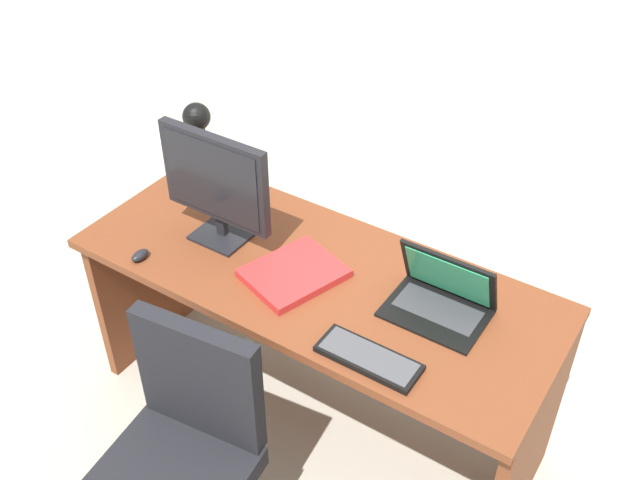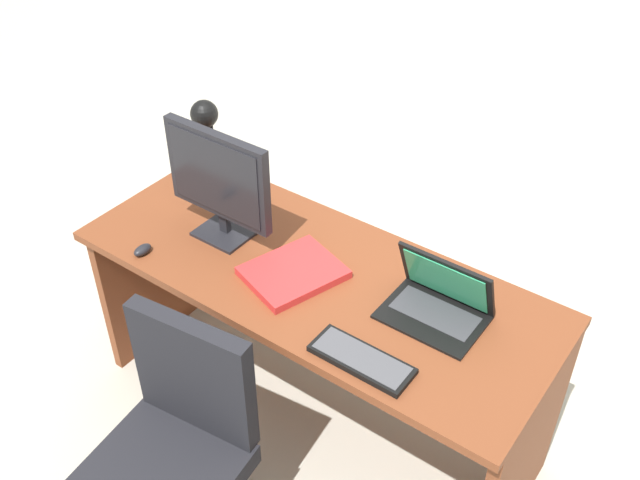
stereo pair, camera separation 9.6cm
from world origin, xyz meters
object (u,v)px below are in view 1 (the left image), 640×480
object	(u,v)px
keyboard	(369,358)
desk_lamp	(199,127)
office_chair	(182,475)
monitor	(215,182)
desk	(322,311)
book	(294,273)
laptop	(443,292)
mouse	(140,255)

from	to	relation	value
keyboard	desk_lamp	bearing A→B (deg)	155.33
office_chair	monitor	bearing A→B (deg)	116.93
keyboard	office_chair	distance (m)	0.74
desk_lamp	office_chair	xyz separation A→B (m)	(0.64, -0.92, -0.66)
desk	desk_lamp	world-z (taller)	desk_lamp
monitor	book	distance (m)	0.42
monitor	laptop	world-z (taller)	monitor
keyboard	office_chair	bearing A→B (deg)	-134.63
desk	monitor	xyz separation A→B (m)	(-0.40, -0.08, 0.47)
keyboard	desk_lamp	size ratio (longest dim) A/B	0.92
monitor	desk_lamp	bearing A→B (deg)	139.03
desk	monitor	bearing A→B (deg)	-169.17
mouse	desk_lamp	bearing A→B (deg)	105.10
keyboard	desk	bearing A→B (deg)	140.13
desk	mouse	world-z (taller)	mouse
mouse	office_chair	xyz separation A→B (m)	(0.50, -0.41, -0.42)
desk	book	bearing A→B (deg)	-112.82
laptop	mouse	size ratio (longest dim) A/B	4.40
desk	desk_lamp	size ratio (longest dim) A/B	4.89
desk_lamp	desk	bearing A→B (deg)	-14.68
desk_lamp	mouse	bearing A→B (deg)	-74.90
desk_lamp	book	bearing A→B (deg)	-24.20
mouse	book	xyz separation A→B (m)	(0.51, 0.22, -0.00)
desk_lamp	office_chair	bearing A→B (deg)	-55.44
monitor	desk_lamp	distance (m)	0.40
monitor	office_chair	world-z (taller)	monitor
laptop	desk_lamp	xyz separation A→B (m)	(-1.15, 0.15, 0.19)
mouse	laptop	bearing A→B (deg)	19.80
laptop	mouse	distance (m)	1.07
book	office_chair	size ratio (longest dim) A/B	0.43
office_chair	desk_lamp	bearing A→B (deg)	124.56
desk	mouse	distance (m)	0.70
mouse	desk_lamp	distance (m)	0.58
mouse	monitor	bearing A→B (deg)	57.83
laptop	office_chair	size ratio (longest dim) A/B	0.37
desk	office_chair	world-z (taller)	office_chair
desk	mouse	bearing A→B (deg)	-149.40
mouse	keyboard	bearing A→B (deg)	1.54
desk	laptop	size ratio (longest dim) A/B	5.30
laptop	keyboard	world-z (taller)	laptop
laptop	desk_lamp	bearing A→B (deg)	172.43
keyboard	office_chair	world-z (taller)	office_chair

